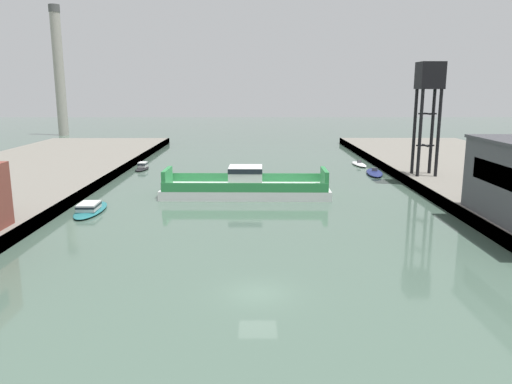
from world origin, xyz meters
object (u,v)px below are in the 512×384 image
chain_ferry (246,187)px  smokestack_distant_a (59,68)px  moored_boat_near_left (90,209)px  moored_boat_mid_right (374,173)px  moored_boat_near_right (142,167)px  crane_tower (429,87)px  moored_boat_mid_left (359,164)px

chain_ferry → smokestack_distant_a: size_ratio=0.59×
moored_boat_near_left → moored_boat_mid_right: 43.35m
moored_boat_near_right → chain_ferry: bearing=-49.3°
moored_boat_mid_right → smokestack_distant_a: (-72.36, 65.56, 18.31)m
chain_ferry → moored_boat_near_left: size_ratio=2.53×
moored_boat_near_left → moored_boat_mid_right: moored_boat_near_left is taller
smokestack_distant_a → chain_ferry: bearing=-56.9°
moored_boat_near_right → crane_tower: size_ratio=0.34×
moored_boat_mid_left → crane_tower: crane_tower is taller
chain_ferry → moored_boat_near_right: size_ratio=3.93×
moored_boat_mid_left → moored_boat_mid_right: bearing=-86.7°
chain_ferry → smokestack_distant_a: 98.06m
moored_boat_mid_right → crane_tower: 15.76m
moored_boat_near_left → moored_boat_mid_left: moored_boat_near_left is taller
moored_boat_near_right → smokestack_distant_a: 72.74m
moored_boat_near_left → moored_boat_mid_right: (36.24, 23.79, -0.14)m
chain_ferry → crane_tower: size_ratio=1.35×
smokestack_distant_a → moored_boat_near_left: bearing=-68.0°
moored_boat_near_right → moored_boat_mid_left: 36.59m
crane_tower → moored_boat_mid_left: bearing=108.1°
moored_boat_near_right → moored_boat_mid_right: moored_boat_near_right is taller
moored_boat_near_right → moored_boat_mid_right: (36.85, -4.72, -0.18)m
moored_boat_mid_left → chain_ferry: bearing=-128.4°
moored_boat_mid_left → smokestack_distant_a: smokestack_distant_a is taller
chain_ferry → moored_boat_near_right: bearing=130.7°
moored_boat_near_right → moored_boat_mid_right: bearing=-7.3°
chain_ferry → moored_boat_mid_left: (19.17, 24.20, -0.85)m
moored_boat_near_right → moored_boat_near_left: bearing=-88.8°
moored_boat_near_right → smokestack_distant_a: (-35.51, 60.85, 18.13)m
moored_boat_near_left → moored_boat_near_right: bearing=91.2°
moored_boat_near_left → crane_tower: (41.15, 16.15, 12.73)m
crane_tower → smokestack_distant_a: bearing=136.6°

